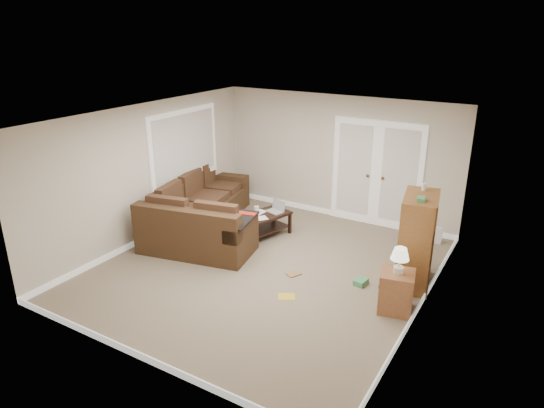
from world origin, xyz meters
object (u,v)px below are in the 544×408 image
Objects in this scene: tv_armoire at (417,240)px; side_cabinet at (397,288)px; sectional_sofa at (201,216)px; coffee_table at (263,225)px.

side_cabinet is at bearing -100.37° from tv_armoire.
tv_armoire reaches higher than sectional_sofa.
coffee_table is (1.09, 0.49, -0.12)m from sectional_sofa.
tv_armoire is 0.97m from side_cabinet.
sectional_sofa is 4.06m from side_cabinet.
sectional_sofa is at bearing 172.39° from tv_armoire.
tv_armoire reaches higher than side_cabinet.
side_cabinet is (2.91, -1.18, 0.10)m from coffee_table.
coffee_table is 0.78× the size of tv_armoire.
sectional_sofa is at bearing -139.56° from coffee_table.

